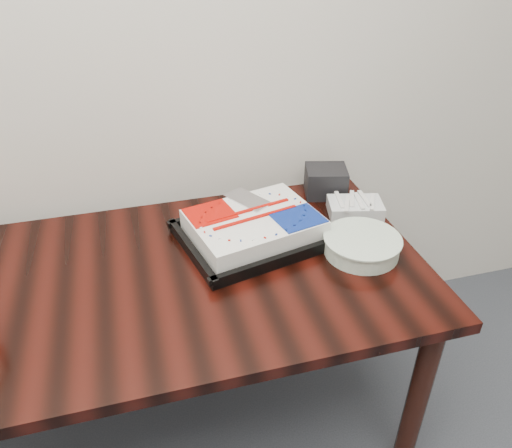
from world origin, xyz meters
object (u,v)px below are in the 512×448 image
object	(u,v)px
cake_tray	(254,228)
napkin_box	(326,181)
table	(146,300)
plate_stack	(362,245)

from	to	relation	value
cake_tray	napkin_box	bearing A→B (deg)	32.76
cake_tray	table	bearing A→B (deg)	-162.99
plate_stack	napkin_box	bearing A→B (deg)	85.10
cake_tray	plate_stack	world-z (taller)	cake_tray
plate_stack	napkin_box	distance (m)	0.41
table	napkin_box	xyz separation A→B (m)	(0.75, 0.35, 0.14)
cake_tray	napkin_box	size ratio (longest dim) A/B	3.49
plate_stack	napkin_box	xyz separation A→B (m)	(0.03, 0.41, 0.02)
cake_tray	plate_stack	xyz separation A→B (m)	(0.32, -0.18, -0.01)
table	plate_stack	distance (m)	0.73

